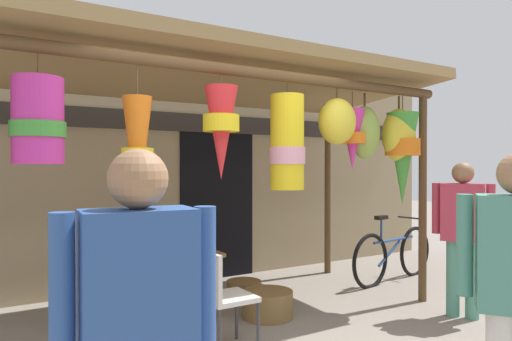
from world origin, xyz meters
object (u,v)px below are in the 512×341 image
at_px(wicker_basket_by_table, 268,304).
at_px(parked_bicycle, 394,255).
at_px(folding_chair, 220,291).
at_px(wicker_basket_spare, 244,291).
at_px(customer_foreground, 138,332).
at_px(vendor_in_orange, 463,226).
at_px(display_table, 148,259).
at_px(flower_heap_on_table, 155,243).

distance_m(wicker_basket_by_table, parked_bicycle, 2.30).
distance_m(folding_chair, wicker_basket_spare, 1.51).
bearing_deg(wicker_basket_spare, folding_chair, -127.77).
bearing_deg(wicker_basket_spare, wicker_basket_by_table, -97.50).
xyz_separation_m(wicker_basket_by_table, customer_foreground, (-2.06, -2.30, 0.81)).
xyz_separation_m(wicker_basket_by_table, vendor_in_orange, (1.69, -1.04, 0.79)).
distance_m(wicker_basket_spare, vendor_in_orange, 2.45).
height_order(display_table, vendor_in_orange, vendor_in_orange).
xyz_separation_m(folding_chair, wicker_basket_by_table, (0.81, 0.53, -0.37)).
xyz_separation_m(parked_bicycle, vendor_in_orange, (-0.57, -1.41, 0.58)).
bearing_deg(folding_chair, flower_heap_on_table, 95.73).
xyz_separation_m(folding_chair, wicker_basket_spare, (0.90, 1.16, -0.39)).
xyz_separation_m(display_table, wicker_basket_by_table, (1.03, -0.64, -0.46)).
bearing_deg(vendor_in_orange, wicker_basket_spare, 133.95).
bearing_deg(vendor_in_orange, parked_bicycle, 67.90).
height_order(folding_chair, wicker_basket_spare, folding_chair).
distance_m(wicker_basket_by_table, vendor_in_orange, 2.13).
relative_size(wicker_basket_by_table, vendor_in_orange, 0.32).
relative_size(wicker_basket_spare, parked_bicycle, 0.23).
bearing_deg(wicker_basket_by_table, wicker_basket_spare, 82.50).
relative_size(flower_heap_on_table, wicker_basket_spare, 1.42).
xyz_separation_m(flower_heap_on_table, wicker_basket_by_table, (0.94, -0.70, -0.61)).
xyz_separation_m(display_table, flower_heap_on_table, (0.10, 0.06, 0.15)).
bearing_deg(folding_chair, wicker_basket_spare, 52.23).
distance_m(parked_bicycle, vendor_in_orange, 1.63).
height_order(flower_heap_on_table, vendor_in_orange, vendor_in_orange).
xyz_separation_m(display_table, vendor_in_orange, (2.72, -1.68, 0.33)).
bearing_deg(wicker_basket_spare, display_table, 179.43).
bearing_deg(wicker_basket_by_table, vendor_in_orange, -31.60).
height_order(wicker_basket_by_table, wicker_basket_spare, wicker_basket_by_table).
height_order(flower_heap_on_table, wicker_basket_by_table, flower_heap_on_table).
height_order(vendor_in_orange, customer_foreground, customer_foreground).
height_order(parked_bicycle, customer_foreground, customer_foreground).
relative_size(wicker_basket_by_table, customer_foreground, 0.32).
height_order(display_table, parked_bicycle, parked_bicycle).
height_order(folding_chair, wicker_basket_by_table, folding_chair).
xyz_separation_m(parked_bicycle, customer_foreground, (-4.32, -2.68, 0.59)).
xyz_separation_m(wicker_basket_spare, vendor_in_orange, (1.60, -1.66, 0.81)).
bearing_deg(flower_heap_on_table, display_table, -147.08).
relative_size(folding_chair, wicker_basket_spare, 2.13).
bearing_deg(vendor_in_orange, display_table, 148.36).
height_order(flower_heap_on_table, customer_foreground, customer_foreground).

